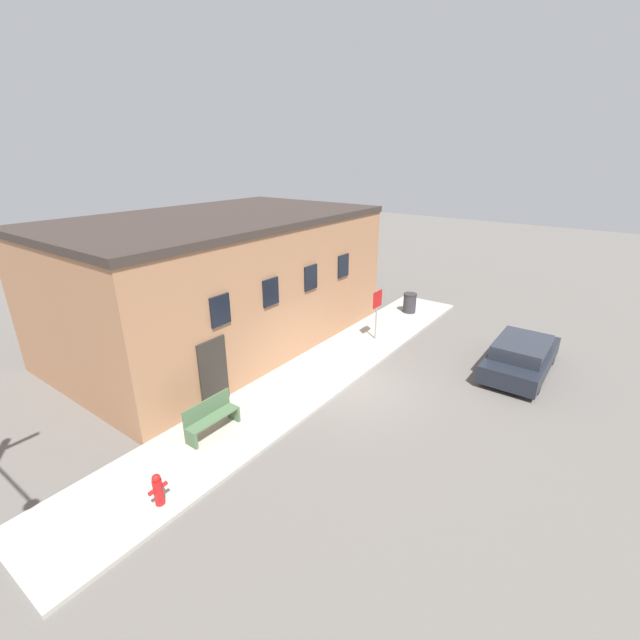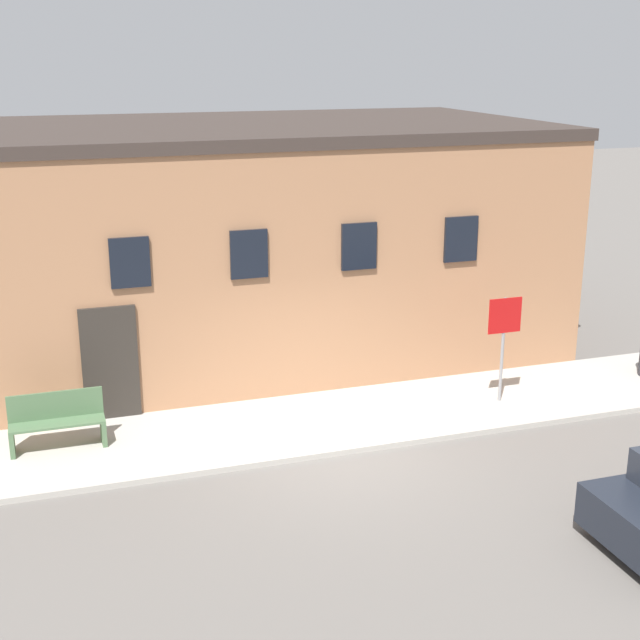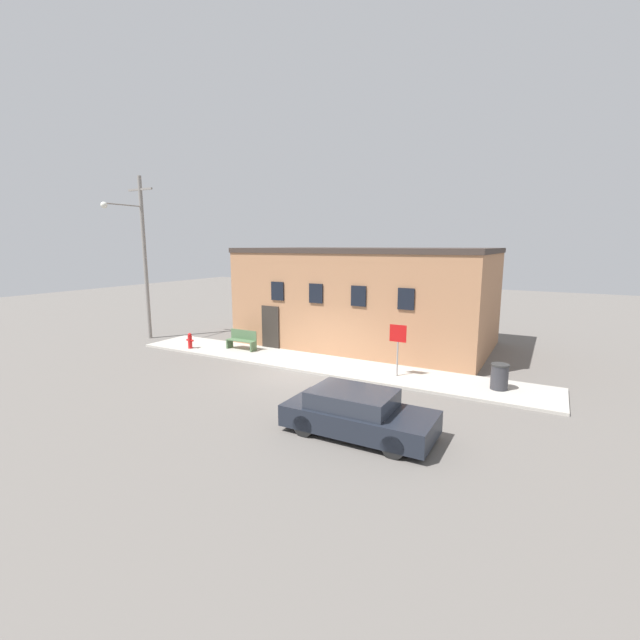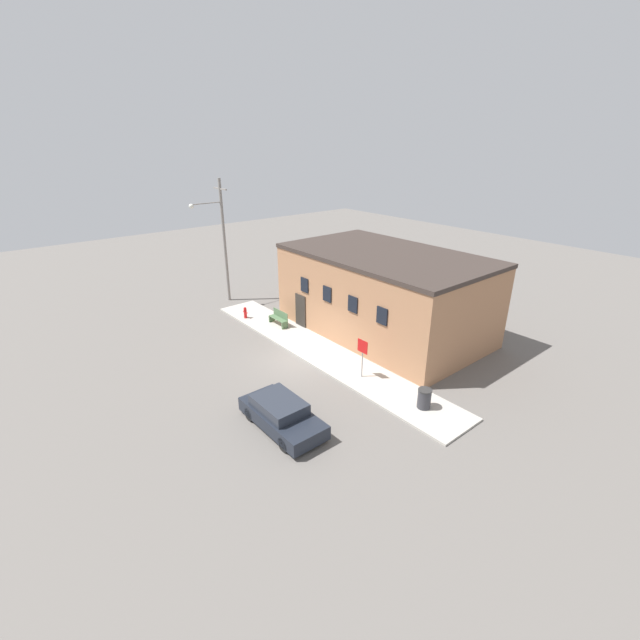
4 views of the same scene
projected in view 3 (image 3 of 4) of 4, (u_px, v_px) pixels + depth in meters
name	position (u px, v px, depth m)	size (l,w,h in m)	color
ground_plane	(303.00, 373.00, 17.55)	(80.00, 80.00, 0.00)	#66605B
sidewalk	(319.00, 364.00, 18.69)	(19.00, 2.67, 0.10)	#B2ADA3
brick_building	(368.00, 296.00, 22.44)	(12.36, 7.35, 5.03)	#A87551
fire_hydrant	(190.00, 341.00, 21.21)	(0.43, 0.21, 0.78)	red
stop_sign	(398.00, 340.00, 16.54)	(0.67, 0.06, 2.04)	gray
bench	(242.00, 340.00, 21.01)	(1.56, 0.44, 0.95)	#4C6B47
trash_bin	(499.00, 377.00, 15.17)	(0.62, 0.62, 0.92)	#333338
utility_pole	(141.00, 252.00, 23.11)	(1.80, 2.44, 8.80)	gray
parked_car	(357.00, 413.00, 11.75)	(4.13, 1.81, 1.24)	black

